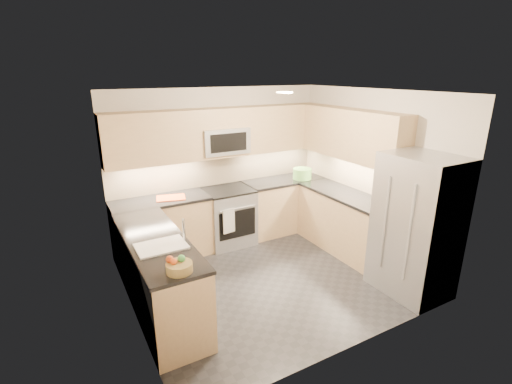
% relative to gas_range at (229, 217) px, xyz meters
% --- Properties ---
extents(floor, '(3.60, 3.20, 0.00)m').
position_rel_gas_range_xyz_m(floor, '(0.00, -1.28, -0.46)').
color(floor, '#232428').
rests_on(floor, ground).
extents(ceiling, '(3.60, 3.20, 0.02)m').
position_rel_gas_range_xyz_m(ceiling, '(0.00, -1.28, 2.04)').
color(ceiling, beige).
rests_on(ceiling, wall_back).
extents(wall_back, '(3.60, 0.02, 2.50)m').
position_rel_gas_range_xyz_m(wall_back, '(0.00, 0.32, 0.79)').
color(wall_back, '#BCB3A4').
rests_on(wall_back, floor).
extents(wall_front, '(3.60, 0.02, 2.50)m').
position_rel_gas_range_xyz_m(wall_front, '(0.00, -2.88, 0.79)').
color(wall_front, '#BCB3A4').
rests_on(wall_front, floor).
extents(wall_left, '(0.02, 3.20, 2.50)m').
position_rel_gas_range_xyz_m(wall_left, '(-1.80, -1.28, 0.79)').
color(wall_left, '#BCB3A4').
rests_on(wall_left, floor).
extents(wall_right, '(0.02, 3.20, 2.50)m').
position_rel_gas_range_xyz_m(wall_right, '(1.80, -1.28, 0.79)').
color(wall_right, '#BCB3A4').
rests_on(wall_right, floor).
extents(base_cab_back_left, '(1.42, 0.60, 0.90)m').
position_rel_gas_range_xyz_m(base_cab_back_left, '(-1.09, 0.02, -0.01)').
color(base_cab_back_left, tan).
rests_on(base_cab_back_left, floor).
extents(base_cab_back_right, '(1.42, 0.60, 0.90)m').
position_rel_gas_range_xyz_m(base_cab_back_right, '(1.09, 0.02, -0.01)').
color(base_cab_back_right, tan).
rests_on(base_cab_back_right, floor).
extents(base_cab_right, '(0.60, 1.70, 0.90)m').
position_rel_gas_range_xyz_m(base_cab_right, '(1.50, -1.12, -0.01)').
color(base_cab_right, tan).
rests_on(base_cab_right, floor).
extents(base_cab_peninsula, '(0.60, 2.00, 0.90)m').
position_rel_gas_range_xyz_m(base_cab_peninsula, '(-1.50, -1.28, -0.01)').
color(base_cab_peninsula, tan).
rests_on(base_cab_peninsula, floor).
extents(countertop_back_left, '(1.42, 0.63, 0.04)m').
position_rel_gas_range_xyz_m(countertop_back_left, '(-1.09, 0.02, 0.47)').
color(countertop_back_left, black).
rests_on(countertop_back_left, base_cab_back_left).
extents(countertop_back_right, '(1.42, 0.63, 0.04)m').
position_rel_gas_range_xyz_m(countertop_back_right, '(1.09, 0.02, 0.47)').
color(countertop_back_right, black).
rests_on(countertop_back_right, base_cab_back_right).
extents(countertop_right, '(0.63, 1.70, 0.04)m').
position_rel_gas_range_xyz_m(countertop_right, '(1.50, -1.12, 0.47)').
color(countertop_right, black).
rests_on(countertop_right, base_cab_right).
extents(countertop_peninsula, '(0.63, 2.00, 0.04)m').
position_rel_gas_range_xyz_m(countertop_peninsula, '(-1.50, -1.28, 0.47)').
color(countertop_peninsula, black).
rests_on(countertop_peninsula, base_cab_peninsula).
extents(upper_cab_back, '(3.60, 0.35, 0.75)m').
position_rel_gas_range_xyz_m(upper_cab_back, '(0.00, 0.15, 1.37)').
color(upper_cab_back, tan).
rests_on(upper_cab_back, wall_back).
extents(upper_cab_right, '(0.35, 1.95, 0.75)m').
position_rel_gas_range_xyz_m(upper_cab_right, '(1.62, -1.00, 1.37)').
color(upper_cab_right, tan).
rests_on(upper_cab_right, wall_right).
extents(backsplash_back, '(3.60, 0.01, 0.51)m').
position_rel_gas_range_xyz_m(backsplash_back, '(0.00, 0.32, 0.74)').
color(backsplash_back, '#C7B290').
rests_on(backsplash_back, wall_back).
extents(backsplash_right, '(0.01, 2.30, 0.51)m').
position_rel_gas_range_xyz_m(backsplash_right, '(1.80, -0.82, 0.74)').
color(backsplash_right, '#C7B290').
rests_on(backsplash_right, wall_right).
extents(gas_range, '(0.76, 0.65, 0.91)m').
position_rel_gas_range_xyz_m(gas_range, '(0.00, 0.00, 0.00)').
color(gas_range, '#A1A4A9').
rests_on(gas_range, floor).
extents(range_cooktop, '(0.76, 0.65, 0.03)m').
position_rel_gas_range_xyz_m(range_cooktop, '(0.00, 0.00, 0.46)').
color(range_cooktop, black).
rests_on(range_cooktop, gas_range).
extents(oven_door_glass, '(0.62, 0.02, 0.45)m').
position_rel_gas_range_xyz_m(oven_door_glass, '(0.00, -0.33, -0.01)').
color(oven_door_glass, black).
rests_on(oven_door_glass, gas_range).
extents(oven_handle, '(0.60, 0.02, 0.02)m').
position_rel_gas_range_xyz_m(oven_handle, '(0.00, -0.35, 0.26)').
color(oven_handle, '#B2B5BA').
rests_on(oven_handle, gas_range).
extents(microwave, '(0.76, 0.40, 0.40)m').
position_rel_gas_range_xyz_m(microwave, '(0.00, 0.12, 1.24)').
color(microwave, '#9A9EA1').
rests_on(microwave, upper_cab_back).
extents(microwave_door, '(0.60, 0.01, 0.28)m').
position_rel_gas_range_xyz_m(microwave_door, '(0.00, -0.08, 1.24)').
color(microwave_door, black).
rests_on(microwave_door, microwave).
extents(refrigerator, '(0.70, 0.90, 1.80)m').
position_rel_gas_range_xyz_m(refrigerator, '(1.45, -2.43, 0.45)').
color(refrigerator, '#999BA0').
rests_on(refrigerator, floor).
extents(fridge_handle_left, '(0.02, 0.02, 1.20)m').
position_rel_gas_range_xyz_m(fridge_handle_left, '(1.08, -2.61, 0.49)').
color(fridge_handle_left, '#B2B5BA').
rests_on(fridge_handle_left, refrigerator).
extents(fridge_handle_right, '(0.02, 0.02, 1.20)m').
position_rel_gas_range_xyz_m(fridge_handle_right, '(1.08, -2.25, 0.49)').
color(fridge_handle_right, '#B2B5BA').
rests_on(fridge_handle_right, refrigerator).
extents(sink_basin, '(0.52, 0.38, 0.16)m').
position_rel_gas_range_xyz_m(sink_basin, '(-1.50, -1.53, 0.42)').
color(sink_basin, white).
rests_on(sink_basin, base_cab_peninsula).
extents(faucet, '(0.03, 0.03, 0.28)m').
position_rel_gas_range_xyz_m(faucet, '(-1.24, -1.53, 0.62)').
color(faucet, silver).
rests_on(faucet, countertop_peninsula).
extents(utensil_bowl, '(0.42, 0.42, 0.18)m').
position_rel_gas_range_xyz_m(utensil_bowl, '(1.38, -0.11, 0.58)').
color(utensil_bowl, '#62A848').
rests_on(utensil_bowl, countertop_back_right).
extents(cutting_board, '(0.47, 0.39, 0.01)m').
position_rel_gas_range_xyz_m(cutting_board, '(-0.93, -0.00, 0.49)').
color(cutting_board, '#E14815').
rests_on(cutting_board, countertop_back_left).
extents(fruit_basket, '(0.29, 0.29, 0.09)m').
position_rel_gas_range_xyz_m(fruit_basket, '(-1.49, -2.12, 0.53)').
color(fruit_basket, '#9B8248').
rests_on(fruit_basket, countertop_peninsula).
extents(fruit_apple, '(0.07, 0.07, 0.07)m').
position_rel_gas_range_xyz_m(fruit_apple, '(-1.56, -2.05, 0.60)').
color(fruit_apple, '#B84015').
rests_on(fruit_apple, fruit_basket).
extents(fruit_pear, '(0.07, 0.07, 0.07)m').
position_rel_gas_range_xyz_m(fruit_pear, '(-1.46, -2.08, 0.60)').
color(fruit_pear, green).
rests_on(fruit_pear, fruit_basket).
extents(dish_towel_check, '(0.21, 0.05, 0.39)m').
position_rel_gas_range_xyz_m(dish_towel_check, '(-0.16, -0.37, 0.10)').
color(dish_towel_check, silver).
rests_on(dish_towel_check, oven_handle).
extents(fruit_orange, '(0.06, 0.06, 0.06)m').
position_rel_gas_range_xyz_m(fruit_orange, '(-1.54, -2.10, 0.60)').
color(fruit_orange, '#D74E17').
rests_on(fruit_orange, fruit_basket).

